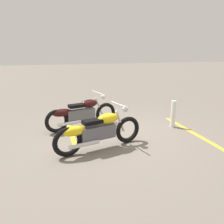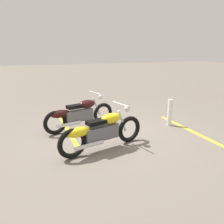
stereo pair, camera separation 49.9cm
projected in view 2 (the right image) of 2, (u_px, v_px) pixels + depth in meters
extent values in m
plane|color=slate|center=(108.00, 135.00, 6.18)|extent=(60.00, 60.00, 0.00)
torus|color=black|center=(129.00, 129.00, 5.67)|extent=(0.68, 0.27, 0.67)
torus|color=black|center=(72.00, 144.00, 4.81)|extent=(0.68, 0.27, 0.67)
cube|color=#59595E|center=(101.00, 133.00, 5.19)|extent=(0.87, 0.42, 0.32)
ellipsoid|color=yellow|center=(111.00, 118.00, 5.26)|extent=(0.57, 0.40, 0.24)
ellipsoid|color=yellow|center=(79.00, 132.00, 4.84)|extent=(0.60, 0.37, 0.22)
cube|color=black|center=(96.00, 122.00, 5.04)|extent=(0.49, 0.34, 0.09)
cylinder|color=silver|center=(122.00, 121.00, 5.48)|extent=(0.27, 0.12, 0.56)
cylinder|color=silver|center=(121.00, 104.00, 5.33)|extent=(0.19, 0.61, 0.04)
sphere|color=silver|center=(127.00, 109.00, 5.48)|extent=(0.15, 0.15, 0.15)
cylinder|color=silver|center=(89.00, 145.00, 4.90)|extent=(0.70, 0.26, 0.09)
torus|color=black|center=(103.00, 114.00, 7.05)|extent=(0.68, 0.28, 0.67)
torus|color=black|center=(55.00, 123.00, 6.17)|extent=(0.68, 0.28, 0.67)
cube|color=#59595E|center=(79.00, 115.00, 6.56)|extent=(0.87, 0.43, 0.32)
ellipsoid|color=black|center=(87.00, 104.00, 6.63)|extent=(0.57, 0.40, 0.24)
ellipsoid|color=black|center=(60.00, 114.00, 6.20)|extent=(0.60, 0.38, 0.22)
cube|color=black|center=(75.00, 107.00, 6.41)|extent=(0.49, 0.34, 0.09)
cylinder|color=silver|center=(97.00, 106.00, 6.85)|extent=(0.27, 0.12, 0.56)
cylinder|color=silver|center=(95.00, 93.00, 6.70)|extent=(0.19, 0.61, 0.04)
sphere|color=silver|center=(101.00, 97.00, 6.85)|extent=(0.15, 0.15, 0.15)
cylinder|color=silver|center=(69.00, 124.00, 6.27)|extent=(0.70, 0.27, 0.09)
cylinder|color=white|center=(170.00, 113.00, 6.89)|extent=(0.14, 0.14, 0.81)
cube|color=yellow|center=(68.00, 129.00, 6.62)|extent=(0.13, 3.20, 0.01)
cube|color=yellow|center=(194.00, 132.00, 6.41)|extent=(0.13, 3.20, 0.01)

